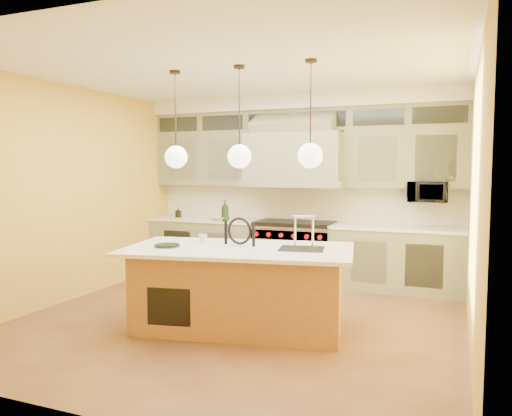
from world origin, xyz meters
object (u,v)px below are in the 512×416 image
at_px(range, 294,251).
at_px(kitchen_island, 240,287).
at_px(counter_stool, 232,266).
at_px(microwave, 428,192).

bearing_deg(range, kitchen_island, -86.96).
bearing_deg(counter_stool, range, 98.66).
xyz_separation_m(kitchen_island, microwave, (1.82, 2.50, 0.98)).
relative_size(counter_stool, microwave, 2.28).
bearing_deg(kitchen_island, counter_stool, -162.23).
xyz_separation_m(range, microwave, (1.95, 0.11, 0.96)).
height_order(counter_stool, microwave, microwave).
bearing_deg(counter_stool, microwave, 60.69).
xyz_separation_m(counter_stool, microwave, (1.90, 2.54, 0.74)).
xyz_separation_m(range, kitchen_island, (0.13, -2.39, -0.01)).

